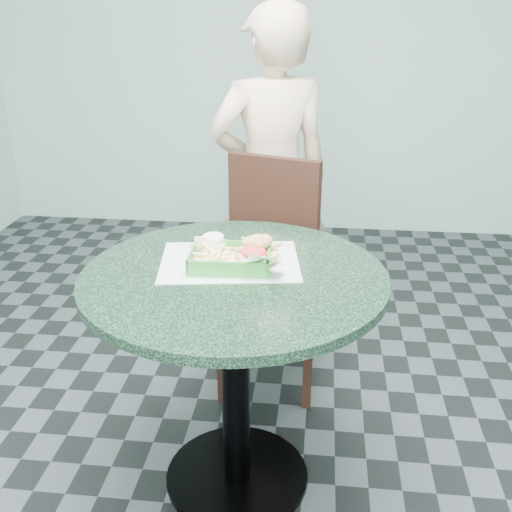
# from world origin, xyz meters

# --- Properties ---
(floor) EXTENTS (4.00, 5.00, 0.02)m
(floor) POSITION_xyz_m (0.00, 0.00, 0.00)
(floor) COLOR #303335
(floor) RESTS_ON ground
(wall_back) EXTENTS (4.00, 0.04, 2.80)m
(wall_back) POSITION_xyz_m (0.00, 2.50, 1.40)
(wall_back) COLOR silver
(wall_back) RESTS_ON ground
(cafe_table) EXTENTS (0.90, 0.90, 0.75)m
(cafe_table) POSITION_xyz_m (0.00, 0.00, 0.58)
(cafe_table) COLOR black
(cafe_table) RESTS_ON floor
(dining_chair) EXTENTS (0.40, 0.40, 0.93)m
(dining_chair) POSITION_xyz_m (0.05, 0.67, 0.53)
(dining_chair) COLOR black
(dining_chair) RESTS_ON floor
(diner_person) EXTENTS (0.65, 0.54, 1.53)m
(diner_person) POSITION_xyz_m (0.02, 1.00, 0.76)
(diner_person) COLOR #D5B293
(diner_person) RESTS_ON floor
(placemat) EXTENTS (0.46, 0.37, 0.00)m
(placemat) POSITION_xyz_m (-0.02, 0.08, 0.75)
(placemat) COLOR #B5C3BE
(placemat) RESTS_ON cafe_table
(food_basket) EXTENTS (0.24, 0.17, 0.05)m
(food_basket) POSITION_xyz_m (-0.02, 0.04, 0.77)
(food_basket) COLOR #2E8D2F
(food_basket) RESTS_ON placemat
(crab_sandwich) EXTENTS (0.13, 0.13, 0.08)m
(crab_sandwich) POSITION_xyz_m (0.06, 0.08, 0.80)
(crab_sandwich) COLOR #E2AC54
(crab_sandwich) RESTS_ON food_basket
(fries_pile) EXTENTS (0.16, 0.17, 0.05)m
(fries_pile) POSITION_xyz_m (-0.07, 0.07, 0.79)
(fries_pile) COLOR #FBD587
(fries_pile) RESTS_ON food_basket
(sauce_ramekin) EXTENTS (0.06, 0.06, 0.04)m
(sauce_ramekin) POSITION_xyz_m (-0.08, 0.13, 0.80)
(sauce_ramekin) COLOR white
(sauce_ramekin) RESTS_ON food_basket
(garnish_cup) EXTENTS (0.12, 0.12, 0.05)m
(garnish_cup) POSITION_xyz_m (0.06, 0.01, 0.79)
(garnish_cup) COLOR white
(garnish_cup) RESTS_ON food_basket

